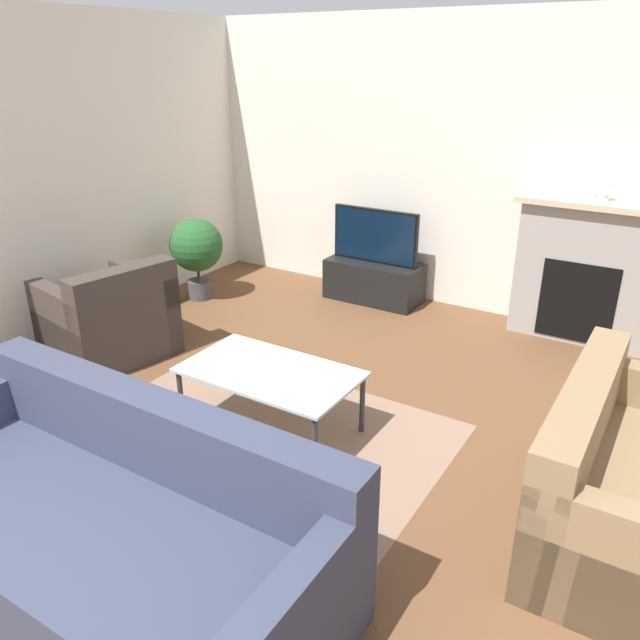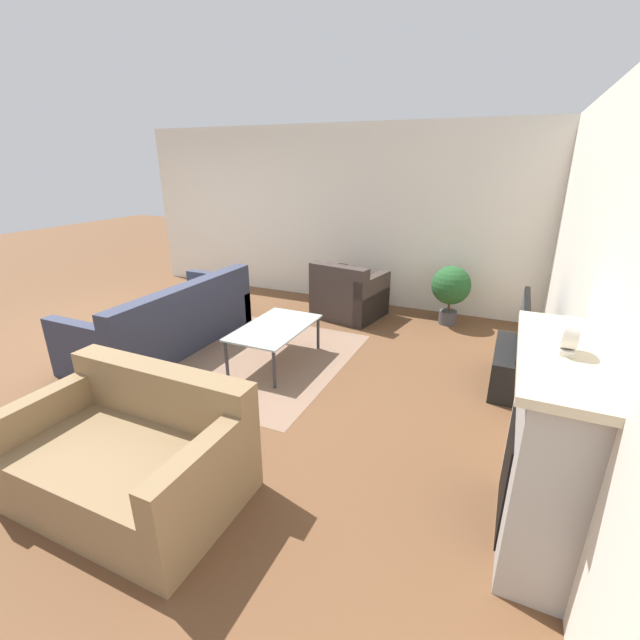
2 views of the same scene
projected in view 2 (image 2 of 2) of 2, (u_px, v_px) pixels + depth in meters
ground_plane at (117, 334)px, 5.71m from camera, size 20.00×20.00×0.00m
wall_back at (586, 277)px, 3.22m from camera, size 8.38×0.06×2.70m
wall_left at (369, 218)px, 6.55m from camera, size 0.06×8.15×2.70m
area_rug at (263, 359)px, 4.99m from camera, size 2.34×1.86×0.00m
fireplace at (544, 443)px, 2.48m from camera, size 1.24×0.40×1.23m
tv_stand at (516, 368)px, 4.34m from camera, size 0.96×0.44×0.41m
tv at (523, 324)px, 4.17m from camera, size 0.90×0.06×0.54m
couch_sectional at (168, 324)px, 5.28m from camera, size 2.33×1.00×0.82m
couch_loveseat at (132, 457)px, 2.90m from camera, size 0.96×1.52×0.82m
armchair_by_window at (348, 297)px, 6.25m from camera, size 0.98×1.02×0.82m
coffee_table at (275, 330)px, 4.78m from camera, size 1.14×0.66×0.44m
potted_plant at (451, 288)px, 5.89m from camera, size 0.53×0.53×0.83m
mantel_clock at (569, 334)px, 2.21m from camera, size 0.17×0.07×0.20m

